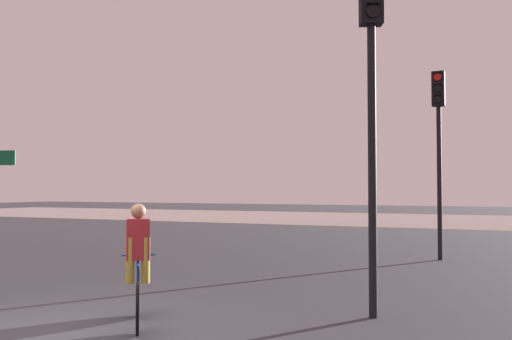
{
  "coord_description": "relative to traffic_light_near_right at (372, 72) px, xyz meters",
  "views": [
    {
      "loc": [
        5.34,
        -5.33,
        1.81
      ],
      "look_at": [
        0.5,
        5.0,
        2.2
      ],
      "focal_mm": 40.0,
      "sensor_mm": 36.0,
      "label": 1
    }
  ],
  "objects": [
    {
      "name": "traffic_light_far_right",
      "position": [
        -0.01,
        7.26,
        -0.13
      ],
      "size": [
        0.32,
        0.34,
        4.87
      ],
      "rotation": [
        0.0,
        0.0,
        3.13
      ],
      "color": "black",
      "rests_on": "ground"
    },
    {
      "name": "traffic_light_near_right",
      "position": [
        0.0,
        0.0,
        0.0
      ],
      "size": [
        0.39,
        0.41,
        5.07
      ],
      "rotation": [
        0.0,
        0.0,
        3.57
      ],
      "color": "black",
      "rests_on": "ground"
    },
    {
      "name": "water_strip",
      "position": [
        -3.41,
        27.3,
        -3.48
      ],
      "size": [
        80.0,
        16.0,
        0.01
      ],
      "primitive_type": "cube",
      "color": "#9E937F",
      "rests_on": "ground"
    },
    {
      "name": "cyclist",
      "position": [
        -2.7,
        -1.82,
        -2.67
      ],
      "size": [
        1.05,
        1.4,
        1.62
      ],
      "rotation": [
        0.0,
        0.0,
        0.64
      ],
      "color": "black",
      "rests_on": "ground"
    },
    {
      "name": "ground_plane",
      "position": [
        -3.41,
        -2.69,
        -3.49
      ],
      "size": [
        120.0,
        120.0,
        0.0
      ],
      "primitive_type": "plane",
      "color": "#333338"
    }
  ]
}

